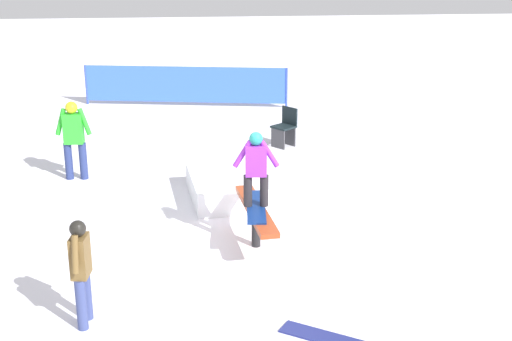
% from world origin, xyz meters
% --- Properties ---
extents(ground_plane, '(60.00, 60.00, 0.00)m').
position_xyz_m(ground_plane, '(0.00, 0.00, 0.00)').
color(ground_plane, white).
extents(rail_feature, '(2.05, 0.51, 0.64)m').
position_xyz_m(rail_feature, '(0.00, 0.00, 0.54)').
color(rail_feature, black).
rests_on(rail_feature, ground).
extents(snow_kicker_ramp, '(1.96, 1.70, 0.44)m').
position_xyz_m(snow_kicker_ramp, '(-2.12, -0.24, 0.22)').
color(snow_kicker_ramp, white).
rests_on(snow_kicker_ramp, ground).
extents(main_rider_on_rail, '(1.36, 0.71, 1.20)m').
position_xyz_m(main_rider_on_rail, '(0.00, 0.00, 1.22)').
color(main_rider_on_rail, navy).
rests_on(main_rider_on_rail, rail_feature).
extents(bystander_brown, '(0.59, 0.23, 1.40)m').
position_xyz_m(bystander_brown, '(2.10, -2.33, 0.78)').
color(bystander_brown, '#38447B').
rests_on(bystander_brown, ground).
extents(bystander_green, '(0.24, 0.70, 1.56)m').
position_xyz_m(bystander_green, '(-3.44, -3.24, 0.87)').
color(bystander_green, navy).
rests_on(bystander_green, ground).
extents(loose_snowboard_navy, '(1.04, 1.40, 0.02)m').
position_xyz_m(loose_snowboard_navy, '(2.80, 0.75, 0.01)').
color(loose_snowboard_navy, navy).
rests_on(loose_snowboard_navy, ground).
extents(folding_chair, '(0.62, 0.62, 0.88)m').
position_xyz_m(folding_chair, '(-5.28, 1.13, 0.41)').
color(folding_chair, '#3F3F44').
rests_on(folding_chair, ground).
extents(safety_fence, '(0.99, 5.57, 1.10)m').
position_xyz_m(safety_fence, '(-9.33, -1.12, 0.60)').
color(safety_fence, blue).
rests_on(safety_fence, ground).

